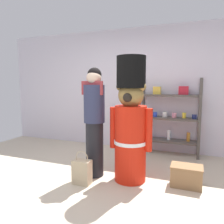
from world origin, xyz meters
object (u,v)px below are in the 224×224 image
at_px(merchandise_shelf, 169,116).
at_px(person_shopper, 94,119).
at_px(display_crate, 186,176).
at_px(shopping_bag, 82,172).
at_px(teddy_bear_guard, 131,123).

height_order(merchandise_shelf, person_shopper, person_shopper).
bearing_deg(merchandise_shelf, display_crate, -73.70).
relative_size(person_shopper, shopping_bag, 3.46).
relative_size(merchandise_shelf, display_crate, 3.59).
bearing_deg(person_shopper, merchandise_shelf, 57.85).
distance_m(teddy_bear_guard, display_crate, 1.06).
bearing_deg(teddy_bear_guard, merchandise_shelf, 75.41).
bearing_deg(merchandise_shelf, teddy_bear_guard, -104.59).
height_order(merchandise_shelf, teddy_bear_guard, teddy_bear_guard).
relative_size(merchandise_shelf, person_shopper, 0.92).
bearing_deg(display_crate, merchandise_shelf, 106.30).
distance_m(merchandise_shelf, person_shopper, 1.77).
xyz_separation_m(teddy_bear_guard, person_shopper, (-0.56, -0.03, 0.02)).
distance_m(teddy_bear_guard, shopping_bag, 0.98).
relative_size(teddy_bear_guard, shopping_bag, 3.76).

